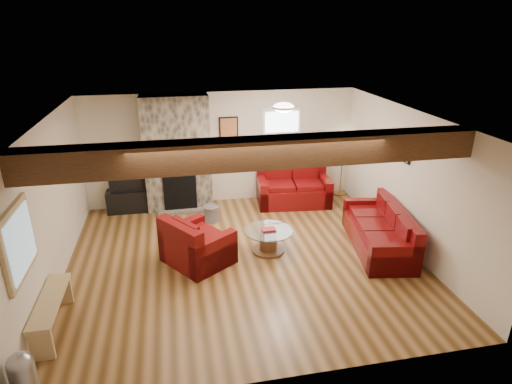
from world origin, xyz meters
TOP-DOWN VIEW (x-y plane):
  - room at (0.00, 0.00)m, footprint 8.00×8.00m
  - oak_beam at (0.00, -1.25)m, footprint 6.00×0.36m
  - chimney_breast at (-1.00, 2.49)m, footprint 1.40×0.67m
  - back_window at (1.35, 2.71)m, footprint 0.90×0.08m
  - hatch_window at (-2.96, -1.50)m, footprint 0.08×1.00m
  - ceiling_dome at (0.90, 0.90)m, footprint 0.40×0.40m
  - artwork_back at (0.15, 2.71)m, footprint 0.42×0.06m
  - artwork_right at (2.96, 0.30)m, footprint 0.06×0.55m
  - sofa_three at (2.48, -0.07)m, footprint 1.19×2.16m
  - loveseat at (1.53, 2.23)m, footprint 1.70×1.09m
  - armchair_red at (-0.78, 0.09)m, footprint 1.34×1.37m
  - coffee_table at (0.48, 0.19)m, footprint 0.87×0.87m
  - tv_cabinet at (-2.08, 2.53)m, footprint 0.97×0.39m
  - television at (-2.08, 2.53)m, footprint 0.78×0.10m
  - floor_lamp at (2.80, 2.55)m, footprint 0.40×0.40m
  - pine_bench at (-2.83, -1.30)m, footprint 0.30×1.27m
  - pedal_bin at (-2.82, -2.55)m, footprint 0.32×0.32m
  - coal_bucket at (-0.40, 1.69)m, footprint 0.36×0.36m

SIDE VIEW (x-z plane):
  - coal_bucket at x=-0.40m, z-range 0.00..0.34m
  - coffee_table at x=0.48m, z-range -0.01..0.44m
  - pine_bench at x=-2.83m, z-range 0.00..0.47m
  - tv_cabinet at x=-2.08m, z-range 0.00..0.48m
  - pedal_bin at x=-2.82m, z-range 0.00..0.68m
  - sofa_three at x=2.48m, z-range 0.00..0.79m
  - armchair_red at x=-0.78m, z-range 0.00..0.84m
  - loveseat at x=1.53m, z-range 0.00..0.86m
  - television at x=-2.08m, z-range 0.48..0.94m
  - chimney_breast at x=-1.00m, z-range -0.03..2.47m
  - room at x=0.00m, z-range -2.75..5.25m
  - floor_lamp at x=2.80m, z-range 0.55..2.09m
  - hatch_window at x=-2.96m, z-range 1.00..1.90m
  - back_window at x=1.35m, z-range 1.00..2.10m
  - artwork_back at x=0.15m, z-range 1.44..1.96m
  - artwork_right at x=2.96m, z-range 1.54..1.96m
  - oak_beam at x=0.00m, z-range 2.12..2.50m
  - ceiling_dome at x=0.90m, z-range 2.35..2.53m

